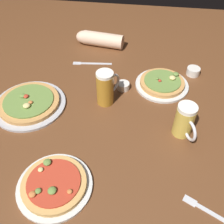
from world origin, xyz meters
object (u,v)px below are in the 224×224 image
(pizza_plate_far, at_px, (162,83))
(diner_arm, at_px, (98,39))
(beer_mug_dark, at_px, (185,121))
(ramekin_sauce, at_px, (193,71))
(fork_spare, at_px, (91,63))
(ramekin_butter, at_px, (123,86))
(beer_mug_amber, at_px, (106,88))
(pizza_plate_near, at_px, (54,185))
(pizza_plate_side, at_px, (29,103))
(fork_left, at_px, (213,214))

(pizza_plate_far, bearing_deg, diner_arm, 138.62)
(beer_mug_dark, relative_size, diner_arm, 0.51)
(ramekin_sauce, relative_size, diner_arm, 0.23)
(pizza_plate_far, height_order, fork_spare, pizza_plate_far)
(pizza_plate_far, xyz_separation_m, diner_arm, (-0.38, 0.34, 0.03))
(ramekin_butter, distance_m, fork_spare, 0.27)
(beer_mug_amber, height_order, ramekin_butter, beer_mug_amber)
(beer_mug_amber, xyz_separation_m, diner_arm, (-0.12, 0.49, -0.04))
(pizza_plate_near, distance_m, pizza_plate_side, 0.45)
(beer_mug_dark, xyz_separation_m, diner_arm, (-0.46, 0.64, -0.03))
(pizza_plate_far, height_order, ramekin_butter, pizza_plate_far)
(beer_mug_dark, xyz_separation_m, beer_mug_amber, (-0.34, 0.15, 0.01))
(beer_mug_dark, bearing_deg, fork_left, -76.08)
(beer_mug_dark, bearing_deg, beer_mug_amber, 156.44)
(beer_mug_amber, bearing_deg, ramekin_sauce, 32.66)
(fork_left, bearing_deg, ramekin_butter, 121.30)
(pizza_plate_near, relative_size, pizza_plate_far, 1.00)
(pizza_plate_side, bearing_deg, diner_arm, 68.81)
(fork_spare, distance_m, diner_arm, 0.20)
(ramekin_sauce, bearing_deg, pizza_plate_far, -143.41)
(pizza_plate_side, bearing_deg, beer_mug_amber, 13.10)
(pizza_plate_side, relative_size, beer_mug_dark, 2.22)
(pizza_plate_side, xyz_separation_m, ramekin_sauce, (0.76, 0.35, 0.00))
(pizza_plate_side, xyz_separation_m, fork_spare, (0.21, 0.37, -0.01))
(beer_mug_amber, distance_m, ramekin_sauce, 0.50)
(fork_left, height_order, fork_spare, same)
(pizza_plate_far, relative_size, fork_left, 1.34)
(pizza_plate_far, bearing_deg, pizza_plate_near, -121.08)
(beer_mug_dark, distance_m, ramekin_butter, 0.37)
(pizza_plate_near, xyz_separation_m, pizza_plate_side, (-0.24, 0.38, -0.00))
(pizza_plate_near, bearing_deg, ramekin_butter, 72.46)
(pizza_plate_side, relative_size, fork_spare, 1.52)
(pizza_plate_near, height_order, fork_left, pizza_plate_near)
(pizza_plate_near, bearing_deg, beer_mug_dark, 34.76)
(ramekin_butter, xyz_separation_m, fork_left, (0.35, -0.58, -0.01))
(ramekin_butter, xyz_separation_m, diner_arm, (-0.19, 0.39, 0.02))
(beer_mug_dark, distance_m, diner_arm, 0.79)
(ramekin_sauce, height_order, fork_spare, ramekin_sauce)
(beer_mug_amber, xyz_separation_m, ramekin_butter, (0.07, 0.10, -0.07))
(fork_spare, bearing_deg, beer_mug_dark, -43.00)
(pizza_plate_far, bearing_deg, beer_mug_amber, -149.97)
(ramekin_butter, xyz_separation_m, fork_spare, (-0.20, 0.19, -0.01))
(pizza_plate_far, bearing_deg, pizza_plate_side, -159.14)
(ramekin_sauce, height_order, diner_arm, diner_arm)
(pizza_plate_side, height_order, ramekin_butter, pizza_plate_side)
(beer_mug_dark, distance_m, fork_spare, 0.65)
(beer_mug_amber, bearing_deg, beer_mug_dark, -23.56)
(ramekin_sauce, bearing_deg, pizza_plate_side, -155.45)
(beer_mug_amber, height_order, fork_spare, beer_mug_amber)
(pizza_plate_near, relative_size, pizza_plate_side, 0.80)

